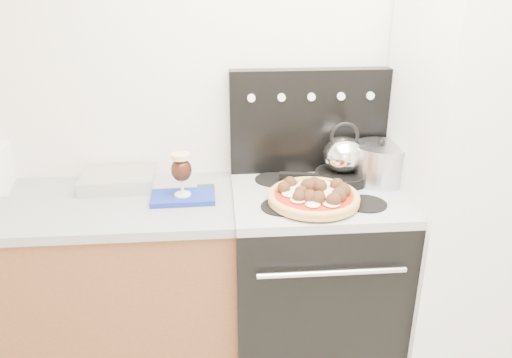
{
  "coord_description": "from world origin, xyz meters",
  "views": [
    {
      "loc": [
        -0.37,
        -0.85,
        1.83
      ],
      "look_at": [
        -0.21,
        1.05,
        1.04
      ],
      "focal_mm": 35.0,
      "sensor_mm": 36.0,
      "label": 1
    }
  ],
  "objects": [
    {
      "name": "stove_body",
      "position": [
        0.08,
        1.18,
        0.44
      ],
      "size": [
        0.76,
        0.65,
        0.88
      ],
      "primitive_type": "cube",
      "color": "black",
      "rests_on": "ground"
    },
    {
      "name": "tea_kettle",
      "position": [
        0.22,
        1.29,
        1.07
      ],
      "size": [
        0.24,
        0.24,
        0.2
      ],
      "primitive_type": null,
      "rotation": [
        0.0,
        0.0,
        -0.33
      ],
      "color": "silver",
      "rests_on": "skillet"
    },
    {
      "name": "cooktop",
      "position": [
        0.08,
        1.18,
        0.9
      ],
      "size": [
        0.76,
        0.65,
        0.04
      ],
      "primitive_type": "cube",
      "color": "#ADADB2",
      "rests_on": "stove_body"
    },
    {
      "name": "pizza_pan",
      "position": [
        0.04,
        1.05,
        0.93
      ],
      "size": [
        0.42,
        0.42,
        0.01
      ],
      "primitive_type": "cylinder",
      "rotation": [
        0.0,
        0.0,
        0.28
      ],
      "color": "black",
      "rests_on": "cooktop"
    },
    {
      "name": "foil_sheet",
      "position": [
        -0.83,
        1.35,
        0.93
      ],
      "size": [
        0.34,
        0.25,
        0.07
      ],
      "primitive_type": "cube",
      "rotation": [
        0.0,
        0.0,
        0.04
      ],
      "color": "white",
      "rests_on": "countertop"
    },
    {
      "name": "pizza",
      "position": [
        0.04,
        1.05,
        0.96
      ],
      "size": [
        0.45,
        0.45,
        0.06
      ],
      "primitive_type": null,
      "rotation": [
        0.0,
        0.0,
        0.16
      ],
      "color": "tan",
      "rests_on": "pizza_pan"
    },
    {
      "name": "room_shell",
      "position": [
        0.0,
        0.29,
        1.25
      ],
      "size": [
        3.52,
        3.01,
        2.52
      ],
      "color": "beige",
      "rests_on": "ground"
    },
    {
      "name": "skillet",
      "position": [
        0.22,
        1.29,
        0.94
      ],
      "size": [
        0.29,
        0.29,
        0.05
      ],
      "primitive_type": "cylinder",
      "rotation": [
        0.0,
        0.0,
        -0.18
      ],
      "color": "black",
      "rests_on": "cooktop"
    },
    {
      "name": "beer_glass",
      "position": [
        -0.52,
        1.18,
        1.02
      ],
      "size": [
        0.1,
        0.1,
        0.2
      ],
      "primitive_type": null,
      "rotation": [
        0.0,
        0.0,
        -0.07
      ],
      "color": "black",
      "rests_on": "oven_mitt"
    },
    {
      "name": "oven_mitt",
      "position": [
        -0.52,
        1.18,
        0.91
      ],
      "size": [
        0.29,
        0.17,
        0.02
      ],
      "primitive_type": "cube",
      "rotation": [
        0.0,
        0.0,
        0.03
      ],
      "color": "navy",
      "rests_on": "countertop"
    },
    {
      "name": "countertop",
      "position": [
        -1.02,
        1.2,
        0.88
      ],
      "size": [
        1.48,
        0.63,
        0.04
      ],
      "primitive_type": "cube",
      "color": "gray",
      "rests_on": "base_cabinet"
    },
    {
      "name": "stock_pot",
      "position": [
        0.39,
        1.26,
        1.01
      ],
      "size": [
        0.3,
        0.3,
        0.17
      ],
      "primitive_type": "cylinder",
      "rotation": [
        0.0,
        0.0,
        -0.3
      ],
      "color": "#B5B3C1",
      "rests_on": "cooktop"
    },
    {
      "name": "base_cabinet",
      "position": [
        -1.02,
        1.2,
        0.43
      ],
      "size": [
        1.45,
        0.6,
        0.86
      ],
      "primitive_type": "cube",
      "color": "brown",
      "rests_on": "ground"
    },
    {
      "name": "backguard",
      "position": [
        0.08,
        1.45,
        1.17
      ],
      "size": [
        0.76,
        0.08,
        0.5
      ],
      "primitive_type": "cube",
      "color": "black",
      "rests_on": "cooktop"
    },
    {
      "name": "fridge",
      "position": [
        0.78,
        1.15,
        0.95
      ],
      "size": [
        0.64,
        0.68,
        1.9
      ],
      "primitive_type": "cube",
      "color": "silver",
      "rests_on": "ground"
    }
  ]
}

